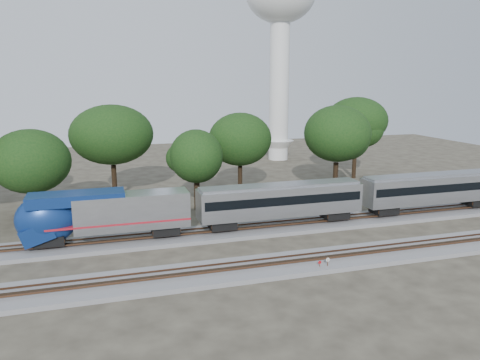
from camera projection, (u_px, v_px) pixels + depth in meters
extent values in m
plane|color=#383328|center=(228.00, 256.00, 43.12)|extent=(160.00, 160.00, 0.00)
cube|color=slate|center=(213.00, 234.00, 48.70)|extent=(160.00, 5.00, 0.40)
cube|color=brown|center=(215.00, 231.00, 47.93)|extent=(160.00, 0.08, 0.15)
cube|color=brown|center=(212.00, 227.00, 49.28)|extent=(160.00, 0.08, 0.15)
cube|color=slate|center=(241.00, 270.00, 39.34)|extent=(160.00, 5.00, 0.40)
cube|color=brown|center=(244.00, 268.00, 38.57)|extent=(160.00, 0.08, 0.15)
cube|color=brown|center=(239.00, 262.00, 39.91)|extent=(160.00, 0.08, 0.15)
cube|color=#B9BCC1|center=(132.00, 210.00, 45.75)|extent=(10.97, 3.10, 3.41)
ellipsoid|color=navy|center=(46.00, 220.00, 43.58)|extent=(5.59, 3.23, 4.76)
cube|color=navy|center=(76.00, 198.00, 43.98)|extent=(8.80, 3.04, 1.03)
cube|color=black|center=(51.00, 209.00, 43.51)|extent=(0.46, 2.38, 1.35)
cube|color=maroon|center=(120.00, 220.00, 45.58)|extent=(13.45, 3.14, 0.19)
cube|color=black|center=(50.00, 239.00, 44.03)|extent=(2.69, 2.28, 0.93)
cube|color=black|center=(165.00, 229.00, 47.09)|extent=(2.69, 2.28, 0.93)
cube|color=#B9BCC1|center=(281.00, 200.00, 50.19)|extent=(18.00, 3.10, 3.10)
cube|color=black|center=(281.00, 198.00, 50.12)|extent=(17.38, 3.15, 0.93)
cube|color=gray|center=(281.00, 186.00, 49.85)|extent=(17.59, 2.48, 0.36)
cube|color=black|center=(222.00, 224.00, 48.77)|extent=(2.69, 2.28, 0.93)
cube|color=black|center=(334.00, 214.00, 52.45)|extent=(2.69, 2.28, 0.93)
cube|color=#B9BCC1|center=(433.00, 189.00, 55.67)|extent=(18.00, 3.10, 3.10)
cube|color=black|center=(433.00, 186.00, 55.61)|extent=(17.38, 3.15, 0.93)
cube|color=gray|center=(434.00, 175.00, 55.34)|extent=(17.59, 2.48, 0.36)
cube|color=black|center=(384.00, 209.00, 54.25)|extent=(2.69, 2.28, 0.93)
cube|color=black|center=(475.00, 201.00, 57.94)|extent=(2.69, 2.28, 0.93)
cylinder|color=#512D19|center=(320.00, 266.00, 39.56)|extent=(0.05, 0.05, 0.82)
cylinder|color=#AF0C13|center=(320.00, 262.00, 39.48)|extent=(0.29, 0.05, 0.29)
cylinder|color=#512D19|center=(328.00, 265.00, 39.67)|extent=(0.07, 0.07, 1.01)
cylinder|color=silver|center=(328.00, 260.00, 39.58)|extent=(0.36, 0.08, 0.36)
cube|color=#512D19|center=(340.00, 267.00, 40.13)|extent=(0.58, 0.47, 0.30)
cylinder|color=silver|center=(279.00, 92.00, 92.98)|extent=(3.89, 3.89, 27.20)
cone|color=silver|center=(278.00, 150.00, 95.41)|extent=(6.22, 6.22, 3.89)
cylinder|color=black|center=(35.00, 204.00, 54.07)|extent=(0.70, 0.70, 3.68)
ellipsoid|color=black|center=(31.00, 161.00, 53.03)|extent=(6.94, 6.94, 5.90)
cylinder|color=black|center=(115.00, 183.00, 62.78)|extent=(0.70, 0.70, 4.76)
ellipsoid|color=black|center=(112.00, 135.00, 61.43)|extent=(8.98, 8.98, 7.63)
cylinder|color=black|center=(197.00, 195.00, 58.27)|extent=(0.70, 0.70, 3.63)
ellipsoid|color=black|center=(196.00, 156.00, 57.24)|extent=(6.84, 6.84, 5.81)
cylinder|color=black|center=(240.00, 181.00, 64.51)|extent=(0.70, 0.70, 4.32)
ellipsoid|color=black|center=(240.00, 139.00, 63.29)|extent=(8.14, 8.14, 6.92)
cylinder|color=black|center=(335.00, 179.00, 65.02)|extent=(0.70, 0.70, 4.70)
ellipsoid|color=black|center=(337.00, 134.00, 63.68)|extent=(8.87, 8.87, 7.54)
cylinder|color=black|center=(354.00, 163.00, 77.03)|extent=(0.70, 0.70, 5.08)
ellipsoid|color=black|center=(356.00, 121.00, 75.59)|extent=(9.58, 9.58, 8.14)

